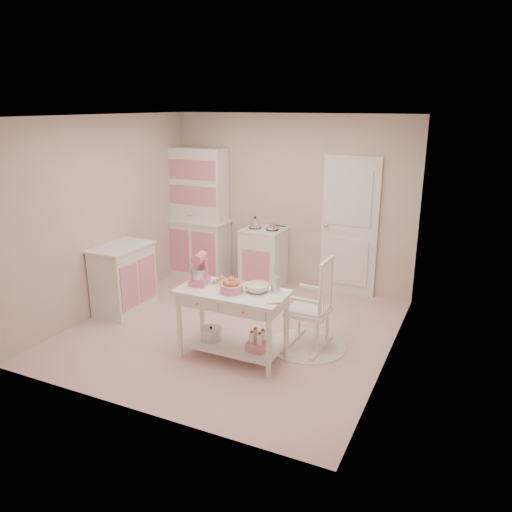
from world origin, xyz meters
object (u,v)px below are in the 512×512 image
(hutch, at_px, (197,213))
(rocking_chair, at_px, (309,303))
(stand_mixer, at_px, (199,270))
(work_table, at_px, (233,324))
(base_cabinet, at_px, (123,279))
(bread_basket, at_px, (232,288))
(stove, at_px, (263,258))

(hutch, xyz_separation_m, rocking_chair, (2.50, -1.67, -0.49))
(hutch, xyz_separation_m, stand_mixer, (1.41, -2.25, -0.07))
(hutch, distance_m, work_table, 2.99)
(hutch, xyz_separation_m, base_cabinet, (-0.13, -1.72, -0.58))
(hutch, relative_size, bread_basket, 8.32)
(stove, height_order, stand_mixer, stand_mixer)
(rocking_chair, bearing_deg, hutch, 148.64)
(stove, height_order, rocking_chair, rocking_chair)
(stove, distance_m, rocking_chair, 2.08)
(rocking_chair, distance_m, work_table, 0.91)
(rocking_chair, height_order, work_table, rocking_chair)
(bread_basket, bearing_deg, stand_mixer, 170.96)
(rocking_chair, bearing_deg, work_table, -135.67)
(work_table, xyz_separation_m, bread_basket, (0.02, -0.05, 0.45))
(hutch, xyz_separation_m, bread_basket, (1.85, -2.32, -0.19))
(base_cabinet, relative_size, work_table, 0.77)
(stove, bearing_deg, base_cabinet, -128.51)
(rocking_chair, bearing_deg, stove, 131.10)
(rocking_chair, distance_m, stand_mixer, 1.30)
(base_cabinet, bearing_deg, bread_basket, -16.94)
(work_table, height_order, bread_basket, bread_basket)
(rocking_chair, relative_size, stand_mixer, 3.24)
(bread_basket, bearing_deg, rocking_chair, 45.04)
(hutch, relative_size, base_cabinet, 2.26)
(stove, xyz_separation_m, work_table, (0.63, -2.22, -0.06))
(rocking_chair, relative_size, work_table, 0.92)
(stove, relative_size, stand_mixer, 2.71)
(stove, xyz_separation_m, stand_mixer, (0.21, -2.20, 0.51))
(bread_basket, bearing_deg, stove, 105.94)
(hutch, xyz_separation_m, work_table, (1.83, -2.27, -0.64))
(hutch, height_order, base_cabinet, hutch)
(stand_mixer, relative_size, bread_basket, 1.36)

